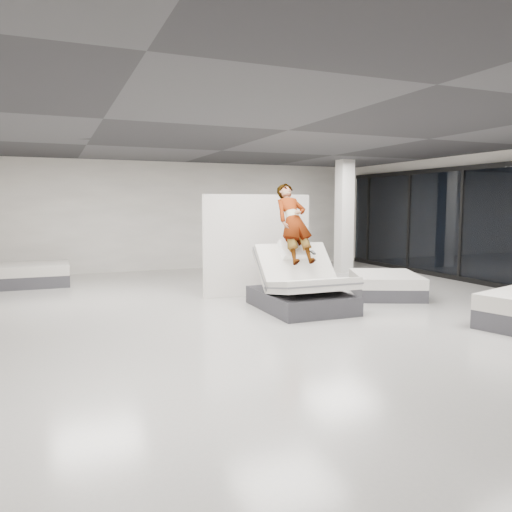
% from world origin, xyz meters
% --- Properties ---
extents(room, '(14.00, 14.04, 3.20)m').
position_xyz_m(room, '(0.00, 0.00, 1.60)').
color(room, '#B4B1AA').
rests_on(room, ground).
extents(hero_bed, '(1.49, 1.96, 1.30)m').
position_xyz_m(hero_bed, '(0.51, 0.42, 0.38)').
color(hero_bed, '#333237').
rests_on(hero_bed, floor).
extents(person, '(0.64, 1.68, 1.26)m').
position_xyz_m(person, '(0.51, 0.76, 1.28)').
color(person, slate).
rests_on(person, hero_bed).
extents(remote, '(0.05, 0.14, 0.08)m').
position_xyz_m(remote, '(0.73, 0.41, 1.06)').
color(remote, black).
rests_on(remote, person).
extents(divider_panel, '(2.38, 0.22, 2.16)m').
position_xyz_m(divider_panel, '(0.32, 2.14, 1.08)').
color(divider_panel, white).
rests_on(divider_panel, floor).
extents(flat_bed_right_far, '(1.91, 2.12, 0.48)m').
position_xyz_m(flat_bed_right_far, '(2.84, 1.00, 0.24)').
color(flat_bed_right_far, '#333237').
rests_on(flat_bed_right_far, floor).
extents(flat_bed_left_far, '(1.93, 1.46, 0.53)m').
position_xyz_m(flat_bed_left_far, '(-4.34, 5.40, 0.26)').
color(flat_bed_left_far, '#333237').
rests_on(flat_bed_left_far, floor).
extents(column, '(0.40, 0.40, 3.20)m').
position_xyz_m(column, '(4.00, 4.50, 1.60)').
color(column, silver).
rests_on(column, floor).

